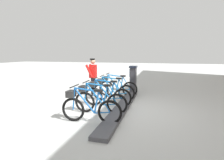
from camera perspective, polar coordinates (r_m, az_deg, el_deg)
ground_plane at (r=6.13m, az=3.10°, el=-9.32°), size 60.00×60.00×0.00m
dock_rail_base at (r=6.12m, az=3.10°, el=-8.87°), size 0.44×4.76×0.10m
payment_kiosk at (r=8.79m, az=6.79°, el=0.51°), size 0.36×0.52×1.28m
bike_docked_0 at (r=7.85m, az=1.40°, el=-2.14°), size 1.72×0.54×1.02m
bike_docked_1 at (r=7.10m, az=-0.13°, el=-3.28°), size 1.72×0.54×1.02m
bike_docked_2 at (r=6.35m, az=-2.04°, el=-4.68°), size 1.72×0.54×1.02m
bike_docked_3 at (r=5.62m, az=-4.45°, el=-6.44°), size 1.72×0.54×1.02m
bike_docked_4 at (r=4.92m, az=-7.60°, el=-8.69°), size 1.72×0.54×1.02m
worker_near_rack at (r=7.97m, az=-6.16°, el=1.46°), size 0.48×0.65×1.66m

